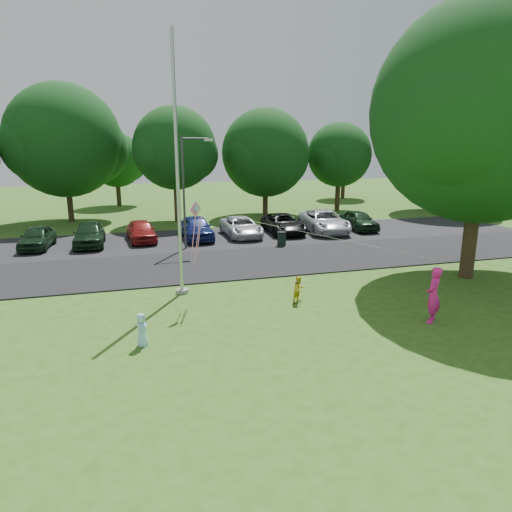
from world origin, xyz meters
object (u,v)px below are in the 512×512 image
object	(u,v)px
street_lamp	(188,182)
big_tree	(483,117)
flagpole	(178,191)
trash_can	(282,239)
child_blue	(142,330)
kite	(203,222)
child_yellow	(299,289)
woman	(433,295)

from	to	relation	value
street_lamp	big_tree	size ratio (longest dim) A/B	0.53
street_lamp	big_tree	bearing A→B (deg)	-42.76
flagpole	trash_can	distance (m)	10.56
child_blue	kite	xyz separation A→B (m)	(2.46, 3.12, 2.63)
big_tree	child_yellow	bearing A→B (deg)	-173.42
trash_can	flagpole	bearing A→B (deg)	-133.55
woman	kite	distance (m)	8.40
big_tree	woman	size ratio (longest dim) A/B	6.19
kite	big_tree	bearing A→B (deg)	-38.86
trash_can	big_tree	size ratio (longest dim) A/B	0.07
woman	child_blue	bearing A→B (deg)	-49.64
flagpole	big_tree	distance (m)	13.08
flagpole	big_tree	size ratio (longest dim) A/B	0.83
woman	big_tree	bearing A→B (deg)	175.14
street_lamp	woman	xyz separation A→B (m)	(6.32, -13.44, -2.87)
child_yellow	kite	distance (m)	4.44
flagpole	kite	xyz separation A→B (m)	(0.68, -1.58, -1.01)
child_yellow	child_blue	xyz separation A→B (m)	(-5.96, -2.36, 0.00)
trash_can	woman	distance (m)	12.70
woman	child_blue	xyz separation A→B (m)	(-9.57, 0.79, -0.45)
child_yellow	child_blue	bearing A→B (deg)	174.80
big_tree	child_blue	bearing A→B (deg)	-167.01
child_yellow	kite	size ratio (longest dim) A/B	0.14
trash_can	woman	xyz separation A→B (m)	(0.98, -12.65, 0.53)
woman	child_blue	world-z (taller)	woman
kite	flagpole	bearing A→B (deg)	73.31
trash_can	street_lamp	bearing A→B (deg)	171.63
trash_can	child_yellow	bearing A→B (deg)	-105.48
flagpole	child_yellow	world-z (taller)	flagpole
flagpole	child_yellow	size ratio (longest dim) A/B	9.64
woman	flagpole	bearing A→B (deg)	-80.15
child_blue	woman	bearing A→B (deg)	-79.33
kite	child_yellow	bearing A→B (deg)	-52.30
woman	street_lamp	bearing A→B (deg)	-109.76
street_lamp	child_blue	bearing A→B (deg)	-107.50
child_yellow	big_tree	bearing A→B (deg)	-20.20
big_tree	child_yellow	xyz separation A→B (m)	(-8.52, -0.98, -6.51)
trash_can	child_blue	xyz separation A→B (m)	(-8.59, -11.87, 0.08)
child_blue	kite	distance (m)	4.77
woman	kite	size ratio (longest dim) A/B	0.26
big_tree	kite	xyz separation A→B (m)	(-12.01, -0.21, -3.87)
big_tree	child_yellow	size ratio (longest dim) A/B	11.57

